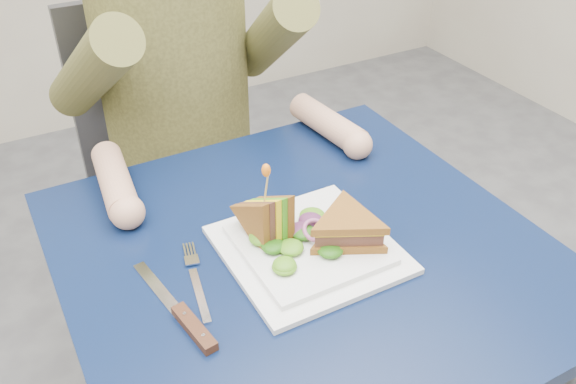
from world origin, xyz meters
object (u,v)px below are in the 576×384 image
sandwich_flat (347,228)px  knife (187,320)px  chair (173,154)px  diner (172,28)px  fork (197,282)px  table (304,283)px  plate (308,248)px  sandwich_upright (267,219)px

sandwich_flat → knife: 0.28m
chair → diner: diner is taller
sandwich_flat → fork: 0.25m
fork → knife: 0.08m
table → plate: bearing=-92.5°
plate → sandwich_flat: (0.06, -0.02, 0.04)m
table → diner: bearing=90.0°
sandwich_flat → fork: sandwich_flat is taller
sandwich_upright → fork: 0.15m
sandwich_flat → sandwich_upright: bearing=146.3°
table → chair: size_ratio=0.81×
plate → knife: 0.23m
sandwich_flat → sandwich_upright: (-0.10, 0.07, 0.01)m
chair → sandwich_flat: bearing=-85.7°
fork → sandwich_upright: bearing=11.6°
chair → plate: size_ratio=3.58×
plate → sandwich_upright: bearing=138.0°
chair → knife: bearing=-106.9°
table → fork: (-0.18, 0.01, 0.08)m
sandwich_upright → knife: (-0.18, -0.10, -0.05)m
table → knife: 0.25m
sandwich_upright → knife: size_ratio=0.56×
sandwich_flat → chair: bearing=94.3°
plate → fork: bearing=174.6°
table → sandwich_upright: bearing=146.7°
plate → sandwich_upright: 0.08m
chair → plate: (-0.00, -0.69, 0.20)m
fork → diner: bearing=71.9°
fork → table: bearing=-1.7°
table → diner: 0.63m
sandwich_flat → fork: size_ratio=1.05×
diner → sandwich_flat: size_ratio=3.98×
table → fork: size_ratio=4.21×
sandwich_upright → fork: (-0.13, -0.03, -0.05)m
table → sandwich_upright: size_ratio=6.07×
sandwich_flat → fork: (-0.24, 0.04, -0.04)m
plate → knife: plate is taller
sandwich_upright → fork: size_ratio=0.69×
sandwich_upright → diner: bearing=84.6°
chair → fork: 0.73m
table → fork: 0.20m
table → chair: (0.00, 0.68, -0.11)m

